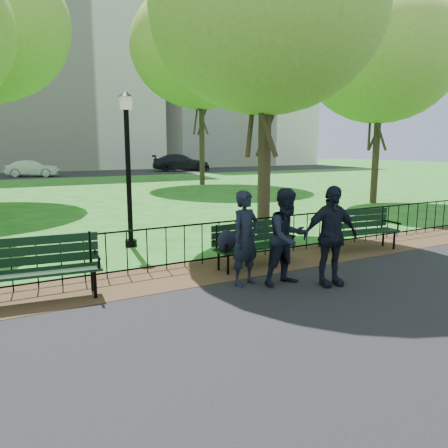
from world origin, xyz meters
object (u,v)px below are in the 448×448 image
tree_near_e (267,12)px  tree_mid_e (382,58)px  sedan_silver (33,169)px  tree_far_e (201,48)px  sedan_dark (181,163)px  park_bench_right_a (360,226)px  lamppost (128,164)px  person_left (246,238)px  park_bench_left_a (36,262)px  person_mid (287,237)px  park_bench_main (242,240)px  person_right (330,236)px

tree_near_e → tree_mid_e: bearing=23.9°
tree_mid_e → sedan_silver: 28.25m
tree_near_e → tree_far_e: 17.09m
tree_mid_e → sedan_dark: (2.70, 27.25, -5.24)m
park_bench_right_a → tree_far_e: bearing=82.5°
lamppost → person_left: size_ratio=2.21×
park_bench_left_a → park_bench_right_a: (7.14, -0.02, -0.04)m
tree_far_e → tree_near_e: bearing=-110.6°
lamppost → person_mid: 4.76m
park_bench_right_a → lamppost: 5.76m
sedan_silver → sedan_dark: size_ratio=0.70×
sedan_dark → park_bench_main: bearing=176.0°
lamppost → person_mid: bearing=-70.8°
park_bench_left_a → sedan_silver: size_ratio=0.50×
park_bench_right_a → person_mid: bearing=-150.2°
tree_far_e → person_left: bearing=-114.2°
tree_mid_e → person_right: 13.51m
lamppost → sedan_silver: bearing=88.7°
sedan_silver → tree_near_e: bearing=-152.8°
park_bench_main → park_bench_left_a: size_ratio=0.90×
tree_far_e → sedan_dark: (5.12, 15.16, -7.64)m
tree_mid_e → tree_near_e: bearing=-156.1°
person_right → sedan_silver: person_right is taller
park_bench_left_a → park_bench_main: bearing=4.8°
lamppost → tree_far_e: bearing=58.0°
park_bench_left_a → tree_far_e: size_ratio=0.17×
tree_near_e → park_bench_right_a: bearing=-65.4°
tree_far_e → person_right: size_ratio=6.83×
person_left → person_right: size_ratio=0.95×
park_bench_main → person_left: person_left is taller
person_mid → person_left: bearing=147.4°
park_bench_left_a → sedan_silver: sedan_silver is taller
tree_near_e → sedan_dark: size_ratio=1.46×
person_left → person_mid: bearing=-43.5°
lamppost → tree_mid_e: 12.93m
park_bench_left_a → tree_mid_e: 16.55m
tree_near_e → sedan_silver: 29.64m
park_bench_main → tree_mid_e: tree_mid_e is taller
tree_far_e → person_mid: tree_far_e is taller
park_bench_right_a → tree_mid_e: (7.24, 6.13, 5.48)m
park_bench_left_a → lamppost: lamppost is taller
park_bench_right_a → park_bench_main: bearing=-171.6°
person_mid → sedan_silver: bearing=87.7°
sedan_silver → person_left: bearing=-158.1°
person_mid → tree_mid_e: bearing=31.7°
lamppost → tree_near_e: tree_near_e is taller
lamppost → park_bench_main: bearing=-66.9°
person_left → person_right: person_right is taller
tree_near_e → lamppost: bearing=169.8°
person_left → sedan_silver: size_ratio=0.42×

